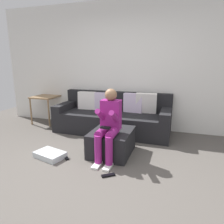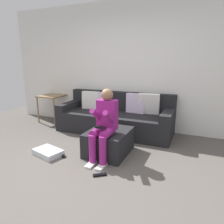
{
  "view_description": "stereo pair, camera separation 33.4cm",
  "coord_description": "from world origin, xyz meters",
  "views": [
    {
      "loc": [
        1.1,
        -2.11,
        1.46
      ],
      "look_at": [
        -0.03,
        1.36,
        0.57
      ],
      "focal_mm": 32.89,
      "sensor_mm": 36.0,
      "label": 1
    },
    {
      "loc": [
        1.41,
        -1.99,
        1.46
      ],
      "look_at": [
        -0.03,
        1.36,
        0.57
      ],
      "focal_mm": 32.89,
      "sensor_mm": 36.0,
      "label": 2
    }
  ],
  "objects": [
    {
      "name": "side_table",
      "position": [
        -1.94,
        2.05,
        0.56
      ],
      "size": [
        0.55,
        0.62,
        0.66
      ],
      "color": "olive",
      "rests_on": "ground_plane"
    },
    {
      "name": "ottoman",
      "position": [
        0.13,
        0.86,
        0.19
      ],
      "size": [
        0.63,
        0.76,
        0.38
      ],
      "primitive_type": "cube",
      "color": "black",
      "rests_on": "ground_plane"
    },
    {
      "name": "remote_by_storage_bin",
      "position": [
        -0.49,
        0.45,
        0.01
      ],
      "size": [
        0.15,
        0.14,
        0.02
      ],
      "primitive_type": "cube",
      "rotation": [
        0.0,
        0.0,
        -0.73
      ],
      "color": "black",
      "rests_on": "ground_plane"
    },
    {
      "name": "couch_sectional",
      "position": [
        -0.19,
        1.92,
        0.3
      ],
      "size": [
        2.39,
        0.88,
        0.84
      ],
      "color": "black",
      "rests_on": "ground_plane"
    },
    {
      "name": "ground_plane",
      "position": [
        0.0,
        0.0,
        0.0
      ],
      "size": [
        8.05,
        8.05,
        0.0
      ],
      "primitive_type": "plane",
      "color": "#544F49"
    },
    {
      "name": "storage_bin",
      "position": [
        -0.74,
        0.41,
        0.04
      ],
      "size": [
        0.52,
        0.41,
        0.09
      ],
      "primitive_type": "cube",
      "rotation": [
        0.0,
        0.0,
        -0.26
      ],
      "color": "silver",
      "rests_on": "ground_plane"
    },
    {
      "name": "wall_back",
      "position": [
        0.0,
        2.35,
        1.36
      ],
      "size": [
        6.19,
        0.1,
        2.72
      ],
      "primitive_type": "cube",
      "color": "silver",
      "rests_on": "ground_plane"
    },
    {
      "name": "person_seated",
      "position": [
        0.15,
        0.65,
        0.57
      ],
      "size": [
        0.3,
        0.6,
        1.07
      ],
      "color": "#8C1E72",
      "rests_on": "ground_plane"
    },
    {
      "name": "remote_near_ottoman",
      "position": [
        0.3,
        0.17,
        0.01
      ],
      "size": [
        0.18,
        0.15,
        0.02
      ],
      "primitive_type": "cube",
      "rotation": [
        0.0,
        0.0,
        0.64
      ],
      "color": "black",
      "rests_on": "ground_plane"
    }
  ]
}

